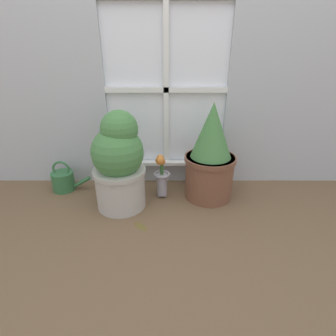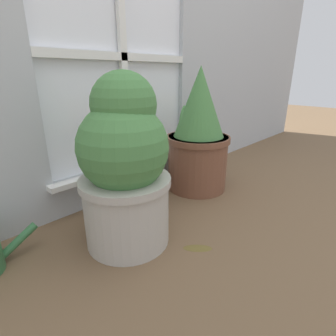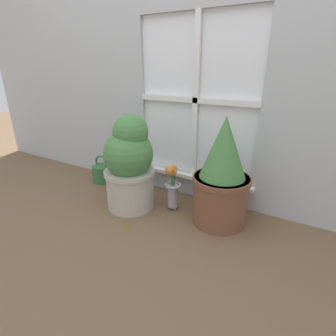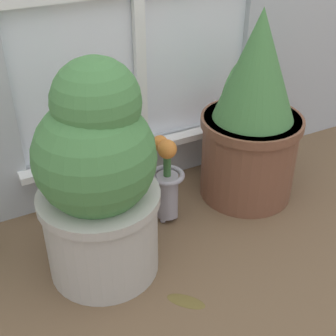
# 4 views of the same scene
# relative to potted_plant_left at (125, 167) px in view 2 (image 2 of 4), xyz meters

# --- Properties ---
(ground_plane) EXTENTS (10.00, 10.00, 0.00)m
(ground_plane) POSITION_rel_potted_plant_left_xyz_m (0.29, -0.22, -0.31)
(ground_plane) COLOR brown
(potted_plant_left) EXTENTS (0.34, 0.34, 0.64)m
(potted_plant_left) POSITION_rel_potted_plant_left_xyz_m (0.00, 0.00, 0.00)
(potted_plant_left) COLOR #B7B2A8
(potted_plant_left) RESTS_ON ground_plane
(potted_plant_right) EXTENTS (0.35, 0.35, 0.66)m
(potted_plant_right) POSITION_rel_potted_plant_left_xyz_m (0.59, 0.12, -0.01)
(potted_plant_right) COLOR brown
(potted_plant_right) RESTS_ON ground_plane
(flower_vase) EXTENTS (0.11, 0.11, 0.32)m
(flower_vase) POSITION_rel_potted_plant_left_xyz_m (0.26, 0.11, -0.14)
(flower_vase) COLOR #99939E
(flower_vase) RESTS_ON ground_plane
(fallen_leaf) EXTENTS (0.11, 0.11, 0.01)m
(fallen_leaf) POSITION_rel_potted_plant_left_xyz_m (0.14, -0.23, -0.30)
(fallen_leaf) COLOR brown
(fallen_leaf) RESTS_ON ground_plane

